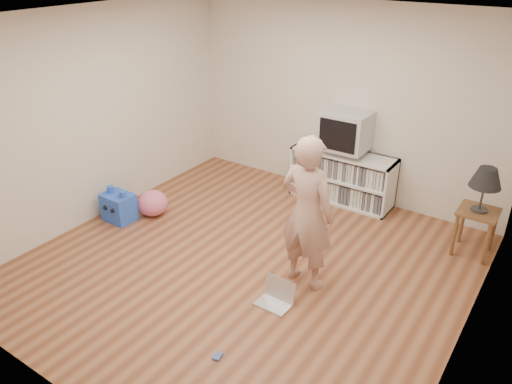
{
  "coord_description": "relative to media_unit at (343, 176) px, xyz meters",
  "views": [
    {
      "loc": [
        2.67,
        -3.74,
        3.19
      ],
      "look_at": [
        -0.14,
        0.4,
        0.7
      ],
      "focal_mm": 35.0,
      "sensor_mm": 36.0,
      "label": 1
    }
  ],
  "objects": [
    {
      "name": "ceiling",
      "position": [
        -0.18,
        -2.04,
        2.25
      ],
      "size": [
        4.5,
        4.5,
        0.01
      ],
      "primitive_type": "cube",
      "color": "white",
      "rests_on": "walls"
    },
    {
      "name": "plush_blue",
      "position": [
        -2.11,
        -2.13,
        -0.16
      ],
      "size": [
        0.39,
        0.34,
        0.44
      ],
      "rotation": [
        0.0,
        0.0,
        -0.02
      ],
      "color": "blue",
      "rests_on": "ground"
    },
    {
      "name": "plush_pink",
      "position": [
        -1.85,
        -1.78,
        -0.18
      ],
      "size": [
        0.49,
        0.49,
        0.33
      ],
      "primitive_type": "ellipsoid",
      "rotation": [
        0.0,
        0.0,
        -0.3
      ],
      "color": "#DA6088",
      "rests_on": "ground"
    },
    {
      "name": "table_lamp",
      "position": [
        1.81,
        -0.39,
        0.59
      ],
      "size": [
        0.34,
        0.34,
        0.52
      ],
      "color": "#333333",
      "rests_on": "side_table"
    },
    {
      "name": "laptop",
      "position": [
        0.44,
        -2.39,
        -0.29
      ],
      "size": [
        0.34,
        0.28,
        0.23
      ],
      "rotation": [
        0.0,
        0.0,
        -0.02
      ],
      "color": "silver",
      "rests_on": "ground"
    },
    {
      "name": "ground",
      "position": [
        -0.18,
        -2.04,
        -0.35
      ],
      "size": [
        4.5,
        4.5,
        0.0
      ],
      "primitive_type": "plane",
      "color": "brown",
      "rests_on": "ground"
    },
    {
      "name": "side_table",
      "position": [
        1.81,
        -0.39,
        0.07
      ],
      "size": [
        0.42,
        0.42,
        0.55
      ],
      "color": "brown",
      "rests_on": "ground"
    },
    {
      "name": "media_unit",
      "position": [
        0.0,
        0.0,
        0.0
      ],
      "size": [
        1.4,
        0.45,
        0.7
      ],
      "color": "white",
      "rests_on": "ground"
    },
    {
      "name": "playing_cards",
      "position": [
        0.41,
        -3.31,
        -0.34
      ],
      "size": [
        0.08,
        0.1,
        0.02
      ],
      "primitive_type": "cube",
      "rotation": [
        0.0,
        0.0,
        0.23
      ],
      "color": "#4765BE",
      "rests_on": "ground"
    },
    {
      "name": "person",
      "position": [
        0.5,
        -1.94,
        0.47
      ],
      "size": [
        0.62,
        0.44,
        1.63
      ],
      "primitive_type": "imported",
      "rotation": [
        0.0,
        0.0,
        3.06
      ],
      "color": "tan",
      "rests_on": "ground"
    },
    {
      "name": "crt_tv",
      "position": [
        0.0,
        -0.02,
        0.67
      ],
      "size": [
        0.6,
        0.53,
        0.5
      ],
      "color": "#B1B1B6",
      "rests_on": "dvd_deck"
    },
    {
      "name": "walls",
      "position": [
        -0.18,
        -2.04,
        0.95
      ],
      "size": [
        4.52,
        4.52,
        2.6
      ],
      "color": "silver",
      "rests_on": "ground"
    },
    {
      "name": "dvd_deck",
      "position": [
        0.0,
        -0.02,
        0.39
      ],
      "size": [
        0.45,
        0.35,
        0.07
      ],
      "primitive_type": "cube",
      "color": "gray",
      "rests_on": "media_unit"
    }
  ]
}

